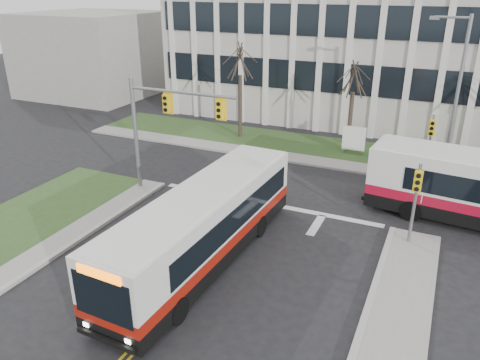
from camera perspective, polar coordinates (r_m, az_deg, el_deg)
name	(u,v)px	position (r m, az deg, el deg)	size (l,w,h in m)	color
ground	(188,290)	(18.24, -6.36, -13.20)	(120.00, 120.00, 0.00)	black
sidewalk_cross	(385,172)	(29.82, 17.30, 0.95)	(44.00, 1.60, 0.14)	#9E9B93
building_lawn	(392,158)	(32.44, 18.02, 2.61)	(44.00, 5.00, 0.12)	#2E4C20
office_building	(421,44)	(42.86, 21.24, 15.16)	(40.00, 16.00, 12.00)	beige
building_annex	(95,54)	(51.70, -17.31, 14.50)	(12.00, 12.00, 8.00)	#9E9B93
mast_arm_signal	(160,118)	(24.69, -9.69, 7.46)	(6.11, 0.38, 6.20)	slate
signal_pole_near	(416,194)	(21.09, 20.67, -1.55)	(0.34, 0.39, 3.80)	slate
signal_pole_far	(430,137)	(29.10, 22.20, 4.83)	(0.34, 0.39, 3.80)	slate
streetlight	(455,89)	(29.23, 24.72, 10.00)	(2.15, 0.25, 9.20)	slate
directory_sign	(354,139)	(31.94, 13.71, 4.90)	(1.50, 0.12, 2.00)	slate
tree_left	(240,63)	(33.90, 0.02, 14.13)	(1.80, 1.80, 7.70)	#42352B
tree_mid	(354,80)	(31.80, 13.71, 11.75)	(1.80, 1.80, 6.82)	#42352B
bus_main	(204,227)	(19.09, -4.41, -5.78)	(2.55, 11.75, 3.13)	silver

